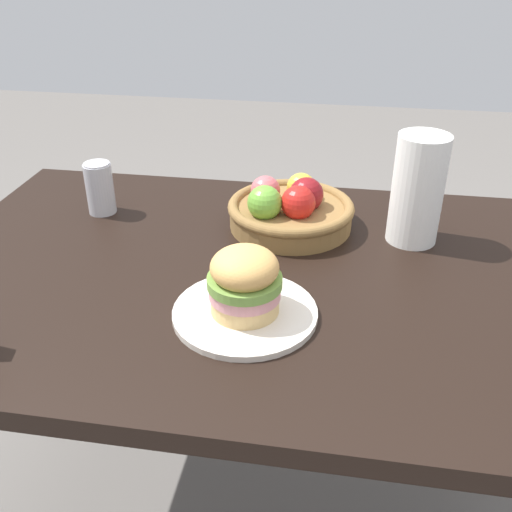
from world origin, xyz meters
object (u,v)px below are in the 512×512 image
fruit_basket (290,209)px  sandwich (247,281)px  soda_can (100,188)px  plate (247,313)px  paper_towel_roll (417,190)px

fruit_basket → sandwich: bearing=-95.5°
sandwich → soda_can: bearing=139.0°
plate → soda_can: size_ratio=2.07×
soda_can → sandwich: bearing=-41.0°
paper_towel_roll → fruit_basket: bearing=175.9°
soda_can → fruit_basket: bearing=-0.5°
sandwich → paper_towel_roll: bearing=48.1°
sandwich → paper_towel_roll: paper_towel_roll is taller
sandwich → soda_can: 0.56m
soda_can → fruit_basket: soda_can is taller
sandwich → soda_can: sandwich is taller
plate → sandwich: bearing=0.0°
sandwich → fruit_basket: 0.37m
plate → soda_can: (-0.42, 0.37, 0.06)m
sandwich → paper_towel_roll: (0.31, 0.34, 0.05)m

